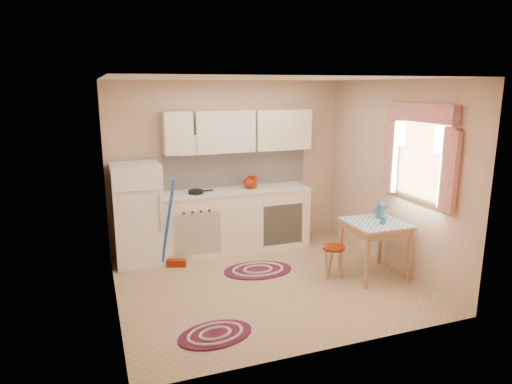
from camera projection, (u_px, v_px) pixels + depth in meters
The scene contains 14 objects.
room_shell at pixel (271, 154), 5.66m from camera, with size 3.64×3.60×2.52m.
fridge at pixel (138, 214), 6.27m from camera, with size 0.65×0.60×1.40m, color white.
broom at pixel (175, 225), 6.12m from camera, with size 0.28×0.12×1.20m, color #1C4CB5, non-canonical shape.
base_cabinets at pixel (234, 221), 6.84m from camera, with size 2.25×0.60×0.88m, color white.
countertop at pixel (234, 191), 6.73m from camera, with size 2.27×0.62×0.04m, color silver.
frying_pan at pixel (196, 192), 6.49m from camera, with size 0.22×0.22×0.05m, color black.
red_kettle at pixel (249, 183), 6.79m from camera, with size 0.18×0.16×0.18m, color maroon, non-canonical shape.
red_canister at pixel (253, 183), 6.81m from camera, with size 0.12×0.12×0.16m, color maroon.
table at pixel (374, 249), 5.89m from camera, with size 0.72×0.72×0.72m, color tan.
stool at pixel (333, 262), 5.86m from camera, with size 0.29×0.29×0.42m, color maroon.
coffee_pot at pixel (381, 209), 5.94m from camera, with size 0.13×0.11×0.26m, color #295E7D, non-canonical shape.
mug at pixel (383, 220), 5.72m from camera, with size 0.07×0.07×0.10m, color #295E7D.
rug_center at pixel (258, 270), 6.11m from camera, with size 0.93×0.62×0.02m, color maroon, non-canonical shape.
rug_left at pixel (215, 334), 4.53m from camera, with size 0.77×0.51×0.02m, color maroon, non-canonical shape.
Camera 1 is at (-1.95, -4.98, 2.42)m, focal length 32.00 mm.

